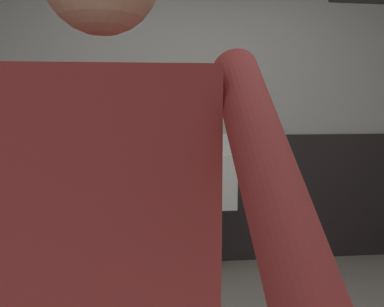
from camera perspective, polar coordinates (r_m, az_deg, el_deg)
wall_back at (r=3.68m, az=-0.03°, el=4.79°), size 4.36×0.12×2.56m
wainscot_band_back at (r=3.71m, az=0.09°, el=-6.31°), size 3.76×0.03×1.14m
urinal_left at (r=3.51m, az=-9.32°, el=-3.69°), size 0.40×0.34×1.24m
urinal_middle at (r=3.54m, az=2.90°, el=-3.49°), size 0.40×0.34×1.24m
privacy_divider_panel at (r=3.41m, az=-3.14°, el=-0.97°), size 0.04×0.40×0.90m
person at (r=0.91m, az=-11.28°, el=-17.33°), size 0.64×0.60×1.78m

